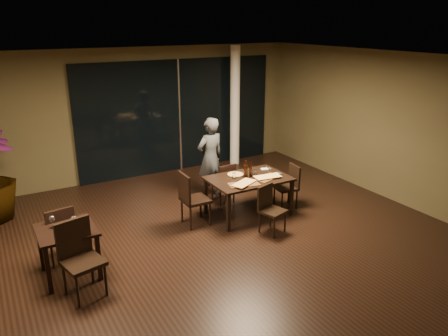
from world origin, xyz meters
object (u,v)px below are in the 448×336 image
(side_table, at_px, (67,237))
(chair_side_near, at_px, (79,254))
(bottle_a, at_px, (246,169))
(bottle_c, at_px, (245,169))
(chair_main_near, at_px, (269,206))
(chair_main_right, at_px, (289,184))
(chair_side_far, at_px, (60,232))
(bottle_b, at_px, (251,169))
(chair_main_far, at_px, (225,181))
(main_table, at_px, (249,181))
(chair_main_left, at_px, (191,196))
(diner, at_px, (210,158))

(side_table, relative_size, chair_side_near, 0.76)
(bottle_a, xyz_separation_m, bottle_c, (0.04, 0.08, -0.02))
(chair_main_near, xyz_separation_m, chair_main_right, (0.97, 0.69, 0.01))
(chair_side_near, bearing_deg, chair_side_far, 82.38)
(chair_side_near, distance_m, bottle_b, 3.59)
(chair_side_far, distance_m, bottle_a, 3.42)
(bottle_b, bearing_deg, chair_main_far, 105.80)
(main_table, height_order, bottle_a, bottle_a)
(chair_main_near, relative_size, bottle_a, 2.55)
(side_table, distance_m, bottle_c, 3.46)
(chair_main_left, height_order, chair_main_right, chair_main_left)
(bottle_c, bearing_deg, chair_main_left, -179.94)
(main_table, xyz_separation_m, bottle_a, (-0.04, 0.03, 0.24))
(chair_main_far, bearing_deg, bottle_c, 99.13)
(bottle_b, height_order, bottle_c, bottle_c)
(chair_main_right, height_order, bottle_a, bottle_a)
(chair_main_near, height_order, chair_side_far, chair_side_far)
(chair_side_far, distance_m, chair_side_near, 0.96)
(chair_side_near, bearing_deg, bottle_c, 5.56)
(chair_main_left, bearing_deg, chair_main_right, -94.74)
(chair_main_right, bearing_deg, chair_main_far, -118.58)
(main_table, bearing_deg, chair_main_near, -94.28)
(chair_main_left, height_order, chair_side_far, chair_main_left)
(chair_main_far, bearing_deg, chair_main_near, 90.71)
(chair_main_right, bearing_deg, side_table, -76.09)
(chair_main_right, relative_size, chair_side_near, 0.82)
(chair_main_near, bearing_deg, chair_main_far, 74.90)
(diner, height_order, bottle_b, diner)
(chair_main_right, xyz_separation_m, chair_side_far, (-4.35, 0.01, 0.04))
(chair_main_near, height_order, bottle_c, bottle_c)
(side_table, distance_m, bottle_a, 3.41)
(chair_side_far, bearing_deg, chair_side_near, 86.32)
(chair_side_far, bearing_deg, main_table, 171.87)
(side_table, distance_m, chair_side_far, 0.44)
(main_table, height_order, chair_main_near, chair_main_near)
(bottle_a, bearing_deg, chair_main_right, -6.80)
(chair_side_far, bearing_deg, chair_main_far, -176.36)
(chair_side_near, bearing_deg, chair_main_near, -8.88)
(chair_main_right, bearing_deg, diner, -129.54)
(bottle_a, height_order, bottle_c, bottle_a)
(chair_main_left, bearing_deg, diner, -41.59)
(chair_side_near, bearing_deg, chair_main_far, 14.75)
(bottle_c, bearing_deg, main_table, -86.53)
(bottle_b, bearing_deg, chair_main_near, -99.06)
(diner, bearing_deg, chair_main_far, 91.70)
(main_table, relative_size, side_table, 1.88)
(bottle_a, bearing_deg, chair_side_near, -162.22)
(main_table, xyz_separation_m, chair_main_left, (-1.15, 0.11, -0.11))
(chair_side_far, height_order, bottle_b, bottle_b)
(main_table, distance_m, chair_main_far, 0.73)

